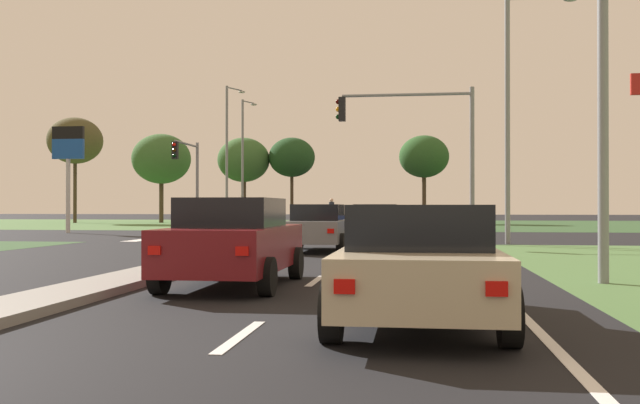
% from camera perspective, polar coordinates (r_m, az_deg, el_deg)
% --- Properties ---
extents(ground_plane, '(200.00, 200.00, 0.00)m').
position_cam_1_polar(ground_plane, '(35.14, -1.21, -2.75)').
color(ground_plane, black).
extents(grass_verge_far_left, '(35.00, 35.00, 0.01)m').
position_cam_1_polar(grass_verge_far_left, '(66.81, -19.89, -1.60)').
color(grass_verge_far_left, '#476B38').
rests_on(grass_verge_far_left, ground).
extents(median_island_near, '(1.20, 22.00, 0.14)m').
position_cam_1_polar(median_island_near, '(16.66, -11.43, -5.12)').
color(median_island_near, gray).
rests_on(median_island_near, ground).
extents(median_island_far, '(1.20, 36.00, 0.14)m').
position_cam_1_polar(median_island_far, '(59.95, 2.50, -1.71)').
color(median_island_far, '#ADA89E').
rests_on(median_island_far, ground).
extents(lane_dash_near, '(0.14, 2.00, 0.01)m').
position_cam_1_polar(lane_dash_near, '(8.10, -6.42, -10.64)').
color(lane_dash_near, silver).
rests_on(lane_dash_near, ground).
extents(lane_dash_second, '(0.14, 2.00, 0.01)m').
position_cam_1_polar(lane_dash_second, '(13.94, -0.35, -6.33)').
color(lane_dash_second, silver).
rests_on(lane_dash_second, ground).
extents(lane_dash_third, '(0.14, 2.00, 0.01)m').
position_cam_1_polar(lane_dash_third, '(19.88, 2.09, -4.55)').
color(lane_dash_third, silver).
rests_on(lane_dash_third, ground).
extents(edge_line_right, '(0.14, 24.00, 0.01)m').
position_cam_1_polar(edge_line_right, '(16.81, 12.53, -5.30)').
color(edge_line_right, silver).
rests_on(edge_line_right, ground).
extents(stop_bar_near, '(6.40, 0.50, 0.01)m').
position_cam_1_polar(stop_bar_near, '(27.78, 4.32, -3.37)').
color(stop_bar_near, silver).
rests_on(stop_bar_near, ground).
extents(crosswalk_bar_near, '(0.70, 2.80, 0.01)m').
position_cam_1_polar(crosswalk_bar_near, '(31.81, -14.17, -2.98)').
color(crosswalk_bar_near, silver).
rests_on(crosswalk_bar_near, ground).
extents(crosswalk_bar_second, '(0.70, 2.80, 0.01)m').
position_cam_1_polar(crosswalk_bar_second, '(31.40, -12.22, -3.01)').
color(crosswalk_bar_second, silver).
rests_on(crosswalk_bar_second, ground).
extents(crosswalk_bar_third, '(0.70, 2.80, 0.01)m').
position_cam_1_polar(crosswalk_bar_third, '(31.03, -10.22, -3.05)').
color(crosswalk_bar_third, silver).
rests_on(crosswalk_bar_third, ground).
extents(crosswalk_bar_fourth, '(0.70, 2.80, 0.01)m').
position_cam_1_polar(crosswalk_bar_fourth, '(30.69, -8.18, -3.08)').
color(crosswalk_bar_fourth, silver).
rests_on(crosswalk_bar_fourth, ground).
extents(crosswalk_bar_fifth, '(0.70, 2.80, 0.01)m').
position_cam_1_polar(crosswalk_bar_fifth, '(30.40, -6.09, -3.11)').
color(crosswalk_bar_fifth, silver).
rests_on(crosswalk_bar_fifth, ground).
extents(crosswalk_bar_sixth, '(0.70, 2.80, 0.01)m').
position_cam_1_polar(crosswalk_bar_sixth, '(30.15, -3.96, -3.13)').
color(crosswalk_bar_sixth, silver).
rests_on(crosswalk_bar_sixth, ground).
extents(crosswalk_bar_seventh, '(0.70, 2.80, 0.01)m').
position_cam_1_polar(crosswalk_bar_seventh, '(29.94, -1.80, -3.15)').
color(crosswalk_bar_seventh, silver).
rests_on(crosswalk_bar_seventh, ground).
extents(crosswalk_bar_eighth, '(0.70, 2.80, 0.01)m').
position_cam_1_polar(crosswalk_bar_eighth, '(29.77, 0.38, -3.17)').
color(crosswalk_bar_eighth, silver).
rests_on(crosswalk_bar_eighth, ground).
extents(car_beige_near, '(2.06, 4.59, 1.47)m').
position_cam_1_polar(car_beige_near, '(8.93, 7.91, -4.82)').
color(car_beige_near, '#BCAD8E').
rests_on(car_beige_near, ground).
extents(car_grey_second, '(1.94, 4.32, 1.53)m').
position_cam_1_polar(car_grey_second, '(23.21, -0.12, -2.04)').
color(car_grey_second, slate).
rests_on(car_grey_second, ground).
extents(car_maroon_third, '(2.03, 4.38, 1.61)m').
position_cam_1_polar(car_maroon_third, '(13.06, -6.92, -3.15)').
color(car_maroon_third, maroon).
rests_on(car_maroon_third, ground).
extents(car_blue_fourth, '(4.35, 1.94, 1.56)m').
position_cam_1_polar(car_blue_fourth, '(33.43, 4.27, -1.50)').
color(car_blue_fourth, navy).
rests_on(car_blue_fourth, ground).
extents(traffic_signal_near_right, '(5.42, 0.32, 6.11)m').
position_cam_1_polar(traffic_signal_near_right, '(28.23, 8.22, 5.27)').
color(traffic_signal_near_right, gray).
rests_on(traffic_signal_near_right, ground).
extents(traffic_signal_far_left, '(0.32, 4.31, 5.31)m').
position_cam_1_polar(traffic_signal_far_left, '(41.86, -10.47, 2.63)').
color(traffic_signal_far_left, gray).
rests_on(traffic_signal_far_left, ground).
extents(street_lamp_second, '(2.73, 0.28, 9.61)m').
position_cam_1_polar(street_lamp_second, '(28.72, 15.25, 7.51)').
color(street_lamp_second, gray).
rests_on(street_lamp_second, ground).
extents(street_lamp_third, '(1.12, 2.00, 10.74)m').
position_cam_1_polar(street_lamp_third, '(55.20, -7.38, 4.26)').
color(street_lamp_third, gray).
rests_on(street_lamp_third, ground).
extents(street_lamp_fourth, '(0.98, 1.80, 10.43)m').
position_cam_1_polar(street_lamp_fourth, '(60.00, -6.15, 3.71)').
color(street_lamp_fourth, gray).
rests_on(street_lamp_fourth, ground).
extents(pedestrian_at_median, '(0.34, 0.34, 1.86)m').
position_cam_1_polar(pedestrian_at_median, '(45.93, 0.94, -0.61)').
color(pedestrian_at_median, '#232833').
rests_on(pedestrian_at_median, median_island_far).
extents(fuel_price_totem, '(1.80, 0.24, 5.91)m').
position_cam_1_polar(fuel_price_totem, '(41.91, -19.54, 3.56)').
color(fuel_price_totem, silver).
rests_on(fuel_price_totem, ground).
extents(treeline_near, '(4.91, 4.91, 9.52)m').
position_cam_1_polar(treeline_near, '(68.08, -19.04, 4.65)').
color(treeline_near, '#423323').
rests_on(treeline_near, ground).
extents(treeline_second, '(5.32, 5.32, 8.07)m').
position_cam_1_polar(treeline_second, '(66.28, -12.60, 3.38)').
color(treeline_second, '#423323').
rests_on(treeline_second, ground).
extents(treeline_third, '(4.67, 4.67, 7.64)m').
position_cam_1_polar(treeline_third, '(64.15, -6.14, 3.35)').
color(treeline_third, '#423323').
rests_on(treeline_third, ground).
extents(treeline_fourth, '(4.14, 4.14, 7.63)m').
position_cam_1_polar(treeline_fourth, '(63.60, -2.27, 3.58)').
color(treeline_fourth, '#423323').
rests_on(treeline_fourth, ground).
extents(treeline_fifth, '(4.36, 4.36, 7.71)m').
position_cam_1_polar(treeline_fifth, '(63.06, 8.34, 3.60)').
color(treeline_fifth, '#423323').
rests_on(treeline_fifth, ground).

